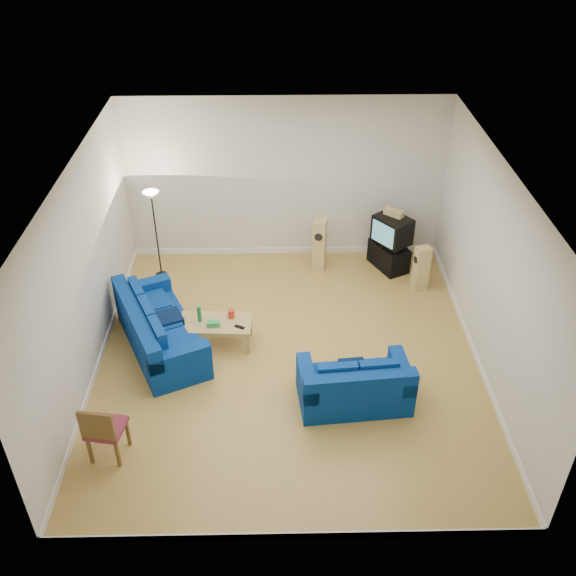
{
  "coord_description": "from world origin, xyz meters",
  "views": [
    {
      "loc": [
        -0.16,
        -7.79,
        6.77
      ],
      "look_at": [
        0.0,
        0.4,
        1.1
      ],
      "focal_mm": 40.0,
      "sensor_mm": 36.0,
      "label": 1
    }
  ],
  "objects_px": {
    "sofa_loveseat": "(355,387)",
    "coffee_table": "(215,325)",
    "television": "(392,230)",
    "sofa_three_seat": "(157,332)",
    "tv_stand": "(389,256)"
  },
  "relations": [
    {
      "from": "sofa_loveseat",
      "to": "coffee_table",
      "type": "distance_m",
      "value": 2.56
    },
    {
      "from": "tv_stand",
      "to": "sofa_three_seat",
      "type": "bearing_deg",
      "value": -86.12
    },
    {
      "from": "sofa_loveseat",
      "to": "coffee_table",
      "type": "relative_size",
      "value": 1.4
    },
    {
      "from": "tv_stand",
      "to": "television",
      "type": "distance_m",
      "value": 0.6
    },
    {
      "from": "sofa_loveseat",
      "to": "tv_stand",
      "type": "distance_m",
      "value": 3.84
    },
    {
      "from": "sofa_three_seat",
      "to": "coffee_table",
      "type": "height_order",
      "value": "sofa_three_seat"
    },
    {
      "from": "sofa_loveseat",
      "to": "coffee_table",
      "type": "xyz_separation_m",
      "value": [
        -2.12,
        1.43,
        0.07
      ]
    },
    {
      "from": "television",
      "to": "sofa_loveseat",
      "type": "bearing_deg",
      "value": -53.55
    },
    {
      "from": "sofa_loveseat",
      "to": "television",
      "type": "xyz_separation_m",
      "value": [
        1.05,
        3.64,
        0.54
      ]
    },
    {
      "from": "coffee_table",
      "to": "tv_stand",
      "type": "height_order",
      "value": "tv_stand"
    },
    {
      "from": "coffee_table",
      "to": "tv_stand",
      "type": "relative_size",
      "value": 1.48
    },
    {
      "from": "television",
      "to": "sofa_three_seat",
      "type": "bearing_deg",
      "value": -97.98
    },
    {
      "from": "coffee_table",
      "to": "sofa_three_seat",
      "type": "bearing_deg",
      "value": -173.52
    },
    {
      "from": "sofa_three_seat",
      "to": "television",
      "type": "relative_size",
      "value": 2.92
    },
    {
      "from": "sofa_three_seat",
      "to": "coffee_table",
      "type": "relative_size",
      "value": 2.01
    }
  ]
}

